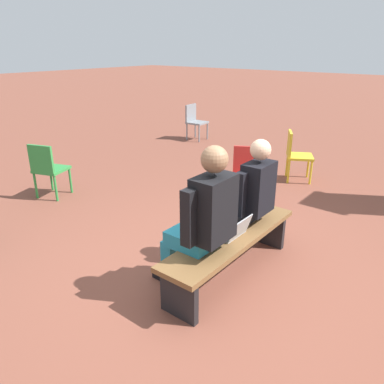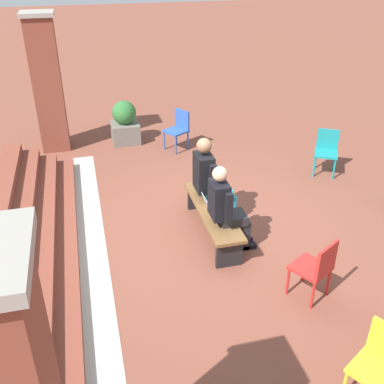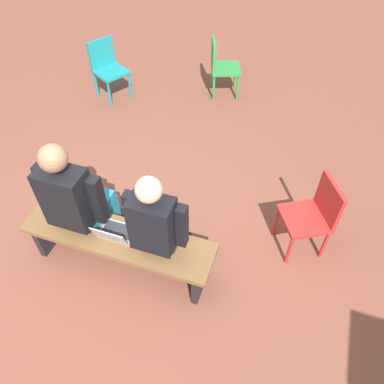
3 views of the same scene
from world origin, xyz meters
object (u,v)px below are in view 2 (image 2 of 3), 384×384
person_adult (211,179)px  plastic_chair_foreground (381,362)px  bench (213,214)px  planter (125,123)px  person_student (226,206)px  plastic_chair_far_right (327,149)px  plastic_chair_by_pillar (178,127)px  laptop (212,206)px  plastic_chair_near_bench_left (317,267)px

person_adult → plastic_chair_foreground: person_adult is taller
bench → planter: 4.06m
person_student → plastic_chair_far_right: size_ratio=1.59×
plastic_chair_by_pillar → plastic_chair_foreground: bearing=-175.6°
laptop → planter: bearing=11.7°
plastic_chair_near_bench_left → planter: size_ratio=0.89×
planter → plastic_chair_by_pillar: bearing=-121.3°
person_adult → plastic_chair_by_pillar: bearing=-3.0°
laptop → planter: planter is taller
person_adult → plastic_chair_foreground: (-3.47, -0.65, -0.27)m
bench → laptop: 0.15m
laptop → plastic_chair_by_pillar: bearing=-4.2°
plastic_chair_far_right → planter: bearing=55.2°
bench → person_student: (-0.40, -0.07, 0.36)m
planter → plastic_chair_foreground: bearing=-167.6°
bench → plastic_chair_by_pillar: 3.34m
plastic_chair_far_right → plastic_chair_near_bench_left: bearing=149.2°
bench → laptop: size_ratio=5.62×
person_adult → plastic_chair_foreground: 3.54m
plastic_chair_by_pillar → planter: bearing=58.7°
bench → plastic_chair_by_pillar: (3.33, -0.23, 0.13)m
plastic_chair_foreground → planter: planter is taller
plastic_chair_by_pillar → plastic_chair_far_right: bearing=-126.2°
bench → person_student: size_ratio=1.35×
bench → plastic_chair_far_right: plastic_chair_far_right is taller
person_student → laptop: size_ratio=4.16×
person_student → laptop: person_student is taller
person_student → person_adult: size_ratio=0.93×
plastic_chair_near_bench_left → plastic_chair_far_right: 3.69m
person_adult → plastic_chair_far_right: bearing=-66.7°
laptop → plastic_chair_near_bench_left: 1.86m
plastic_chair_near_bench_left → plastic_chair_far_right: same height
bench → laptop: (0.01, 0.01, 0.15)m
plastic_chair_far_right → planter: size_ratio=0.89×
plastic_chair_near_bench_left → planter: (5.63, 1.66, -0.04)m
bench → plastic_chair_foreground: 3.17m
plastic_chair_foreground → plastic_chair_by_pillar: size_ratio=1.00×
person_student → plastic_chair_by_pillar: (3.72, -0.16, -0.23)m
laptop → plastic_chair_near_bench_left: plastic_chair_near_bench_left is taller
plastic_chair_far_right → planter: (2.46, 3.54, -0.04)m
person_adult → bench: bearing=169.3°
plastic_chair_near_bench_left → plastic_chair_by_pillar: bearing=6.8°
plastic_chair_near_bench_left → plastic_chair_far_right: (3.17, -1.89, 0.00)m
plastic_chair_by_pillar → planter: planter is taller
person_student → plastic_chair_foreground: bearing=-166.3°
plastic_chair_foreground → laptop: bearing=13.3°
person_adult → planter: size_ratio=1.52×
person_adult → planter: bearing=14.2°
person_student → planter: size_ratio=1.42×
person_adult → plastic_chair_by_pillar: person_adult is taller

